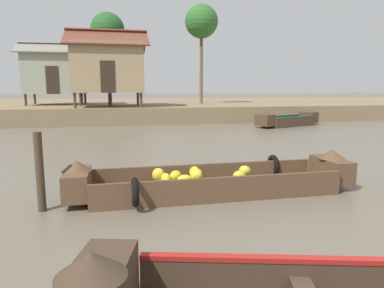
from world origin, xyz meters
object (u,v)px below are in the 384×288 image
at_px(fishing_skiff_distant, 288,120).
at_px(stilt_house_left, 56,72).
at_px(stilt_house_mid_left, 108,68).
at_px(palm_tree_near, 108,31).
at_px(banana_boat, 213,181).
at_px(palm_tree_mid, 201,22).
at_px(mooring_post, 40,172).

height_order(fishing_skiff_distant, stilt_house_left, stilt_house_left).
bearing_deg(stilt_house_left, stilt_house_mid_left, -44.27).
bearing_deg(palm_tree_near, stilt_house_left, 148.86).
height_order(banana_boat, fishing_skiff_distant, fishing_skiff_distant).
relative_size(stilt_house_left, palm_tree_near, 0.78).
distance_m(banana_boat, palm_tree_mid, 20.77).
bearing_deg(palm_tree_mid, stilt_house_left, 179.34).
xyz_separation_m(fishing_skiff_distant, palm_tree_mid, (-3.27, 7.57, 6.56)).
bearing_deg(palm_tree_mid, palm_tree_near, -162.77).
bearing_deg(palm_tree_mid, mooring_post, -111.19).
distance_m(palm_tree_near, palm_tree_mid, 7.08).
height_order(fishing_skiff_distant, stilt_house_mid_left, stilt_house_mid_left).
distance_m(stilt_house_left, stilt_house_mid_left, 5.02).
xyz_separation_m(palm_tree_mid, mooring_post, (-7.59, -19.57, -6.21)).
height_order(banana_boat, stilt_house_mid_left, stilt_house_mid_left).
height_order(banana_boat, mooring_post, mooring_post).
xyz_separation_m(stilt_house_mid_left, palm_tree_mid, (6.70, 3.38, 3.52)).
relative_size(stilt_house_mid_left, palm_tree_near, 0.82).
bearing_deg(stilt_house_left, palm_tree_near, -31.14).
relative_size(fishing_skiff_distant, stilt_house_left, 0.94).
bearing_deg(stilt_house_mid_left, palm_tree_near, 88.69).
height_order(stilt_house_left, palm_tree_mid, palm_tree_mid).
height_order(banana_boat, palm_tree_mid, palm_tree_mid).
xyz_separation_m(stilt_house_mid_left, mooring_post, (-0.88, -16.18, -2.69)).
relative_size(fishing_skiff_distant, palm_tree_near, 0.73).
bearing_deg(stilt_house_mid_left, mooring_post, -93.12).
height_order(banana_boat, stilt_house_left, stilt_house_left).
bearing_deg(mooring_post, stilt_house_mid_left, 86.88).
bearing_deg(palm_tree_near, mooring_post, -92.98).
distance_m(stilt_house_left, palm_tree_near, 4.94).
bearing_deg(banana_boat, stilt_house_mid_left, 98.34).
distance_m(stilt_house_mid_left, mooring_post, 16.43).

